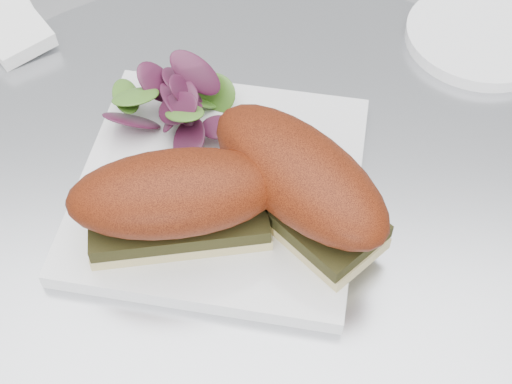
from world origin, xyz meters
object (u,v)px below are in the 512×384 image
at_px(plate, 220,186).
at_px(sandwich_left, 176,200).
at_px(saucer, 480,36).
at_px(sandwich_right, 298,181).

bearing_deg(plate, sandwich_left, -118.33).
xyz_separation_m(plate, saucer, (0.26, 0.21, -0.00)).
distance_m(sandwich_left, saucer, 0.40).
relative_size(sandwich_right, saucer, 1.17).
distance_m(plate, sandwich_left, 0.08).
height_order(plate, sandwich_left, sandwich_left).
xyz_separation_m(plate, sandwich_left, (-0.03, -0.05, 0.05)).
xyz_separation_m(plate, sandwich_right, (0.07, -0.03, 0.05)).
bearing_deg(saucer, sandwich_left, -138.26).
bearing_deg(saucer, plate, -141.84).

